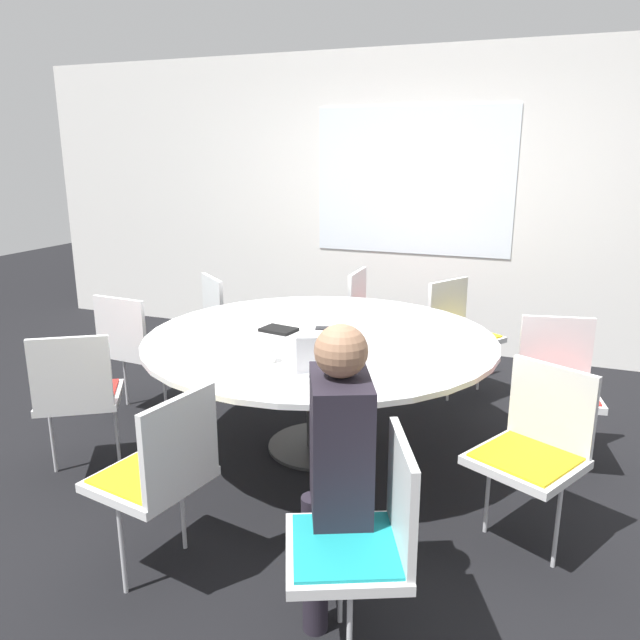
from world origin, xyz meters
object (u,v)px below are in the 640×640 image
Objects in this scene: chair_6 at (135,342)px; laptop at (327,363)px; chair_0 at (364,533)px; chair_8 at (160,468)px; spiral_notebook at (279,330)px; chair_7 at (77,390)px; coffee_cup at (268,355)px; chair_3 at (460,327)px; cell_phone at (327,328)px; chair_1 at (535,443)px; chair_5 at (229,318)px; chair_2 at (557,379)px; person_0 at (336,452)px; chair_4 at (372,314)px.

chair_6 is 2.33× the size of laptop.
chair_0 and chair_8 have the same top height.
chair_6 is at bearing 50.78° from chair_8.
chair_7 is at bearing -136.53° from spiral_notebook.
chair_7 is 1.12m from coffee_cup.
laptop reaches higher than chair_3.
laptop is at bearing -16.54° from chair_6.
chair_7 reaches higher than cell_phone.
chair_8 reaches higher than spiral_notebook.
cell_phone is (1.39, 0.13, 0.22)m from chair_6.
chair_3 is at bearing 34.72° from chair_6.
chair_3 is at bearing -43.98° from chair_1.
spiral_notebook is at bearing -72.05° from laptop.
chair_1 and chair_5 have the same top height.
chair_2 is (0.60, 1.87, 0.00)m from chair_0.
spiral_notebook is at bearing 8.47° from person_0.
chair_5 is at bearing -3.87° from chair_1.
person_0 is (-0.06, -2.59, 0.19)m from chair_3.
cell_phone is (1.10, -0.69, 0.22)m from chair_5.
chair_7 is 1.12m from chair_8.
laptop is 1.61× the size of spiral_notebook.
coffee_cup is (0.19, -0.55, 0.03)m from spiral_notebook.
coffee_cup is (-0.73, -1.80, 0.25)m from chair_3.
chair_4 is at bearing -8.06° from chair_0.
person_0 is (2.00, -1.37, 0.19)m from chair_6.
chair_8 is 1.42m from spiral_notebook.
person_0 reaches higher than chair_7.
chair_3 is at bearing -21.98° from chair_0.
chair_0 is 2.68m from chair_6.
chair_2 is 1.00× the size of chair_5.
chair_5 is at bearing -62.76° from chair_4.
cell_phone is at bearing -1.27° from chair_3.
cell_phone is (0.26, 0.16, -0.01)m from spiral_notebook.
chair_5 is at bearing 134.84° from spiral_notebook.
chair_7 is (-0.02, -1.67, 0.00)m from chair_5.
chair_0 is at bearing 60.84° from chair_2.
laptop is (-0.32, 0.74, 0.08)m from person_0.
person_0 is at bearing -49.59° from coffee_cup.
chair_4 is 0.71× the size of person_0.
chair_1 is 1.93m from chair_3.
cell_phone is (-0.79, 1.68, 0.22)m from chair_0.
chair_6 is at bearing 178.39° from spiral_notebook.
laptop is at bearing 18.69° from chair_3.
chair_3 and chair_8 have the same top height.
chair_6 is 1.15m from spiral_notebook.
chair_7 and chair_8 have the same top height.
chair_6 is 1.00× the size of chair_7.
chair_7 is (-1.05, -2.22, 0.00)m from chair_4.
chair_8 is (1.23, -1.43, 0.00)m from chair_6.
chair_5 is 10.25× the size of coffee_cup.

